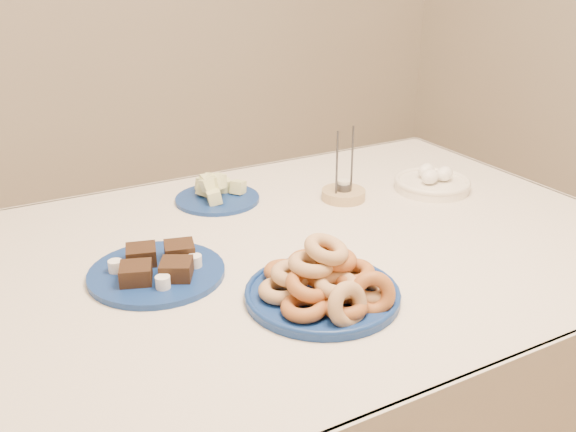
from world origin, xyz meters
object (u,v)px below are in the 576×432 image
object	(u,v)px
brownie_plate	(157,269)
candle_holder	(343,193)
dining_table	(278,290)
melon_plate	(216,192)
egg_bowl	(432,182)
donut_platter	(325,284)

from	to	relation	value
brownie_plate	candle_holder	distance (m)	0.60
dining_table	brownie_plate	size ratio (longest dim) A/B	5.36
melon_plate	dining_table	bearing A→B (deg)	-89.81
egg_bowl	donut_platter	bearing A→B (deg)	-147.94
brownie_plate	egg_bowl	xyz separation A→B (m)	(0.83, 0.11, 0.01)
donut_platter	melon_plate	xyz separation A→B (m)	(0.02, 0.58, -0.01)
egg_bowl	dining_table	bearing A→B (deg)	-167.56
candle_holder	donut_platter	bearing A→B (deg)	-127.44
brownie_plate	donut_platter	bearing A→B (deg)	-44.95
dining_table	brownie_plate	bearing A→B (deg)	177.97
donut_platter	brownie_plate	bearing A→B (deg)	135.05
donut_platter	brownie_plate	distance (m)	0.35
brownie_plate	dining_table	bearing A→B (deg)	-2.03
dining_table	donut_platter	xyz separation A→B (m)	(-0.02, -0.24, 0.14)
donut_platter	melon_plate	world-z (taller)	donut_platter
dining_table	donut_platter	distance (m)	0.28
donut_platter	brownie_plate	world-z (taller)	donut_platter
donut_platter	egg_bowl	world-z (taller)	donut_platter
brownie_plate	candle_holder	bearing A→B (deg)	16.77
dining_table	egg_bowl	size ratio (longest dim) A/B	6.92
brownie_plate	candle_holder	size ratio (longest dim) A/B	1.63
dining_table	brownie_plate	world-z (taller)	brownie_plate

